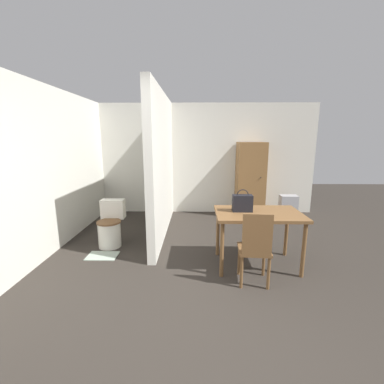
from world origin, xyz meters
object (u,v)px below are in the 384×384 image
(wooden_chair, at_px, (255,247))
(space_heater, at_px, (288,208))
(toilet, at_px, (111,226))
(wooden_cabinet, at_px, (250,180))
(dining_table, at_px, (258,218))
(handbag, at_px, (242,203))

(wooden_chair, relative_size, space_heater, 1.68)
(toilet, relative_size, space_heater, 1.33)
(wooden_chair, height_order, wooden_cabinet, wooden_cabinet)
(dining_table, bearing_deg, wooden_cabinet, 81.02)
(toilet, bearing_deg, space_heater, 22.21)
(wooden_chair, bearing_deg, handbag, 101.50)
(toilet, bearing_deg, dining_table, -16.36)
(toilet, xyz_separation_m, wooden_cabinet, (2.60, 1.71, 0.51))
(toilet, height_order, handbag, handbag)
(handbag, bearing_deg, space_heater, 55.88)
(dining_table, relative_size, wooden_chair, 1.25)
(dining_table, relative_size, toilet, 1.57)
(wooden_chair, relative_size, handbag, 3.01)
(wooden_cabinet, bearing_deg, handbag, -104.11)
(wooden_chair, xyz_separation_m, handbag, (-0.07, 0.54, 0.39))
(wooden_chair, distance_m, handbag, 0.67)
(handbag, bearing_deg, wooden_chair, -82.67)
(dining_table, xyz_separation_m, wooden_cabinet, (0.37, 2.37, 0.15))
(dining_table, distance_m, wooden_chair, 0.55)
(dining_table, height_order, toilet, dining_table)
(space_heater, bearing_deg, wooden_chair, -116.80)
(handbag, distance_m, space_heater, 2.47)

